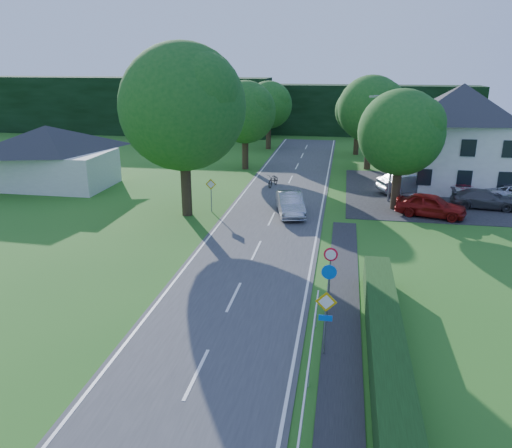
% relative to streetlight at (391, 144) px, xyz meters
% --- Properties ---
extents(road, '(7.00, 80.00, 0.04)m').
position_rel_streetlight_xyz_m(road, '(-8.06, -10.00, -4.44)').
color(road, '#3C3C3E').
rests_on(road, ground).
extents(parking_pad, '(14.00, 16.00, 0.04)m').
position_rel_streetlight_xyz_m(parking_pad, '(3.94, 3.00, -4.44)').
color(parking_pad, black).
rests_on(parking_pad, ground).
extents(line_edge_left, '(0.12, 80.00, 0.01)m').
position_rel_streetlight_xyz_m(line_edge_left, '(-11.31, -10.00, -4.42)').
color(line_edge_left, white).
rests_on(line_edge_left, road).
extents(line_edge_right, '(0.12, 80.00, 0.01)m').
position_rel_streetlight_xyz_m(line_edge_right, '(-4.81, -10.00, -4.42)').
color(line_edge_right, white).
rests_on(line_edge_right, road).
extents(line_centre, '(0.12, 80.00, 0.01)m').
position_rel_streetlight_xyz_m(line_centre, '(-8.06, -10.00, -4.42)').
color(line_centre, white).
rests_on(line_centre, road).
extents(tree_main, '(9.40, 9.40, 11.64)m').
position_rel_streetlight_xyz_m(tree_main, '(-14.06, -6.00, 1.36)').
color(tree_main, '#185018').
rests_on(tree_main, ground).
extents(tree_left_far, '(7.00, 7.00, 8.58)m').
position_rel_streetlight_xyz_m(tree_left_far, '(-13.06, 10.00, -0.17)').
color(tree_left_far, '#185018').
rests_on(tree_left_far, ground).
extents(tree_right_far, '(7.40, 7.40, 9.09)m').
position_rel_streetlight_xyz_m(tree_right_far, '(-1.06, 12.00, 0.08)').
color(tree_right_far, '#185018').
rests_on(tree_right_far, ground).
extents(tree_left_back, '(6.60, 6.60, 8.07)m').
position_rel_streetlight_xyz_m(tree_left_back, '(-12.56, 22.00, -0.43)').
color(tree_left_back, '#185018').
rests_on(tree_left_back, ground).
extents(tree_right_back, '(6.20, 6.20, 7.56)m').
position_rel_streetlight_xyz_m(tree_right_back, '(-2.06, 20.00, -0.68)').
color(tree_right_back, '#185018').
rests_on(tree_right_back, ground).
extents(tree_right_mid, '(7.00, 7.00, 8.58)m').
position_rel_streetlight_xyz_m(tree_right_mid, '(0.44, -2.00, -0.17)').
color(tree_right_mid, '#185018').
rests_on(tree_right_mid, ground).
extents(treeline_left, '(44.00, 6.00, 8.00)m').
position_rel_streetlight_xyz_m(treeline_left, '(-36.06, 32.00, -0.46)').
color(treeline_left, black).
rests_on(treeline_left, ground).
extents(treeline_right, '(30.00, 5.00, 7.00)m').
position_rel_streetlight_xyz_m(treeline_right, '(-0.06, 36.00, -0.96)').
color(treeline_right, black).
rests_on(treeline_right, ground).
extents(bungalow_left, '(11.00, 6.50, 5.20)m').
position_rel_streetlight_xyz_m(bungalow_left, '(-28.06, 0.00, -1.75)').
color(bungalow_left, beige).
rests_on(bungalow_left, ground).
extents(house_white, '(10.60, 8.40, 8.60)m').
position_rel_streetlight_xyz_m(house_white, '(5.94, 6.00, -0.06)').
color(house_white, silver).
rests_on(house_white, ground).
extents(streetlight, '(2.03, 0.18, 8.00)m').
position_rel_streetlight_xyz_m(streetlight, '(0.00, 0.00, 0.00)').
color(streetlight, slate).
rests_on(streetlight, ground).
extents(sign_priority_right, '(0.78, 0.09, 2.59)m').
position_rel_streetlight_xyz_m(sign_priority_right, '(-3.76, -22.02, -2.67)').
color(sign_priority_right, slate).
rests_on(sign_priority_right, ground).
extents(sign_roundabout, '(0.64, 0.08, 2.37)m').
position_rel_streetlight_xyz_m(sign_roundabout, '(-3.76, -19.02, -2.79)').
color(sign_roundabout, slate).
rests_on(sign_roundabout, ground).
extents(sign_speed_limit, '(0.64, 0.11, 2.37)m').
position_rel_streetlight_xyz_m(sign_speed_limit, '(-3.76, -17.03, -2.70)').
color(sign_speed_limit, slate).
rests_on(sign_speed_limit, ground).
extents(sign_priority_left, '(0.78, 0.09, 2.44)m').
position_rel_streetlight_xyz_m(sign_priority_left, '(-12.56, -5.02, -2.75)').
color(sign_priority_left, slate).
rests_on(sign_priority_left, ground).
extents(moving_car, '(2.68, 4.96, 1.55)m').
position_rel_streetlight_xyz_m(moving_car, '(-6.93, -4.75, -3.65)').
color(moving_car, '#A4A5A9').
rests_on(moving_car, road).
extents(motorcycle, '(1.16, 2.16, 1.08)m').
position_rel_streetlight_xyz_m(motorcycle, '(-9.26, 3.20, -3.88)').
color(motorcycle, black).
rests_on(motorcycle, road).
extents(parked_car_red, '(5.02, 3.10, 1.60)m').
position_rel_streetlight_xyz_m(parked_car_red, '(2.70, -3.50, -3.63)').
color(parked_car_red, maroon).
rests_on(parked_car_red, parking_pad).
extents(parked_car_silver_a, '(5.49, 3.54, 1.71)m').
position_rel_streetlight_xyz_m(parked_car_silver_a, '(2.02, 2.77, -3.57)').
color(parked_car_silver_a, '#AFAFB4').
rests_on(parked_car_silver_a, parking_pad).
extents(parked_car_grey, '(4.77, 2.30, 1.34)m').
position_rel_streetlight_xyz_m(parked_car_grey, '(6.86, -0.64, -3.75)').
color(parked_car_grey, '#46464A').
rests_on(parked_car_grey, parking_pad).
extents(parasol, '(2.32, 2.35, 1.69)m').
position_rel_streetlight_xyz_m(parasol, '(5.41, -0.45, -3.58)').
color(parasol, red).
rests_on(parasol, parking_pad).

